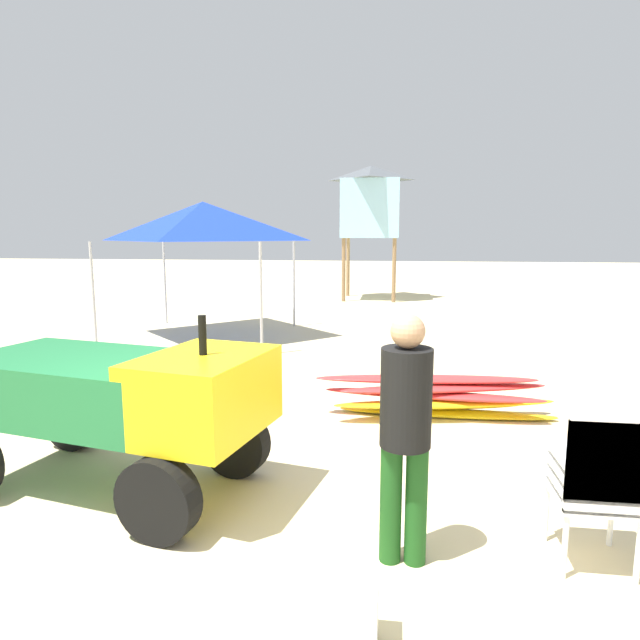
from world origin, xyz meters
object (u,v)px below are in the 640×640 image
(stacked_plastic_chairs, at_px, (600,472))
(lifeguard_tower, at_px, (371,202))
(traffic_cone_near, at_px, (202,350))
(lifeguard_near_right, at_px, (405,424))
(utility_cart, at_px, (118,398))
(cooler_box, at_px, (332,614))
(surfboard_pile, at_px, (439,397))
(popup_canopy, at_px, (203,221))

(stacked_plastic_chairs, xyz_separation_m, lifeguard_tower, (-2.09, 14.38, 2.45))
(traffic_cone_near, bearing_deg, lifeguard_near_right, -57.66)
(utility_cart, height_order, cooler_box, utility_cart)
(lifeguard_tower, distance_m, traffic_cone_near, 10.15)
(lifeguard_near_right, bearing_deg, stacked_plastic_chairs, 3.13)
(utility_cart, bearing_deg, lifeguard_near_right, -17.06)
(stacked_plastic_chairs, height_order, surfboard_pile, stacked_plastic_chairs)
(surfboard_pile, height_order, traffic_cone_near, traffic_cone_near)
(lifeguard_tower, bearing_deg, stacked_plastic_chairs, -81.72)
(lifeguard_near_right, relative_size, cooler_box, 3.59)
(utility_cart, distance_m, popup_canopy, 7.01)
(utility_cart, height_order, stacked_plastic_chairs, utility_cart)
(stacked_plastic_chairs, bearing_deg, surfboard_pile, 104.81)
(stacked_plastic_chairs, height_order, popup_canopy, popup_canopy)
(utility_cart, distance_m, stacked_plastic_chairs, 3.53)
(utility_cart, bearing_deg, popup_canopy, 103.77)
(utility_cart, height_order, lifeguard_tower, lifeguard_tower)
(surfboard_pile, bearing_deg, lifeguard_near_right, -98.78)
(lifeguard_near_right, relative_size, traffic_cone_near, 3.25)
(stacked_plastic_chairs, height_order, lifeguard_near_right, lifeguard_near_right)
(stacked_plastic_chairs, distance_m, cooler_box, 1.84)
(stacked_plastic_chairs, bearing_deg, cooler_box, -149.73)
(lifeguard_tower, relative_size, cooler_box, 9.37)
(cooler_box, bearing_deg, stacked_plastic_chairs, 30.27)
(traffic_cone_near, bearing_deg, surfboard_pile, -30.24)
(lifeguard_near_right, distance_m, popup_canopy, 8.43)
(lifeguard_tower, height_order, cooler_box, lifeguard_tower)
(lifeguard_near_right, height_order, cooler_box, lifeguard_near_right)
(lifeguard_tower, bearing_deg, surfboard_pile, -83.35)
(popup_canopy, bearing_deg, cooler_box, -66.52)
(cooler_box, bearing_deg, lifeguard_tower, 92.05)
(lifeguard_tower, bearing_deg, traffic_cone_near, -103.30)
(popup_canopy, bearing_deg, traffic_cone_near, -72.13)
(surfboard_pile, distance_m, cooler_box, 3.80)
(stacked_plastic_chairs, relative_size, surfboard_pile, 0.40)
(lifeguard_near_right, bearing_deg, surfboard_pile, 81.22)
(popup_canopy, bearing_deg, surfboard_pile, -45.70)
(utility_cart, distance_m, traffic_cone_near, 4.39)
(utility_cart, xyz_separation_m, traffic_cone_near, (-0.86, 4.27, -0.54))
(stacked_plastic_chairs, xyz_separation_m, cooler_box, (-1.55, -0.90, -0.44))
(surfboard_pile, relative_size, popup_canopy, 0.88)
(surfboard_pile, relative_size, lifeguard_near_right, 1.71)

